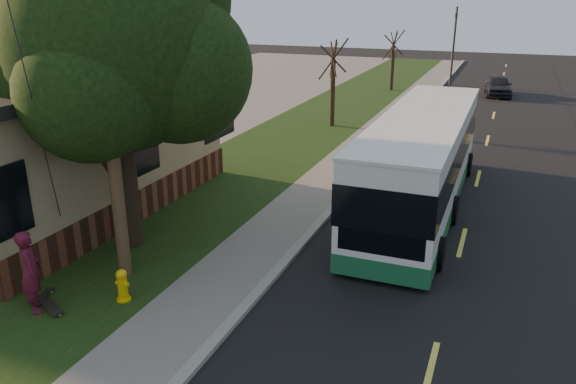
# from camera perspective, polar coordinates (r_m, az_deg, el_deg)

# --- Properties ---
(ground) EXTENTS (120.00, 120.00, 0.00)m
(ground) POSITION_cam_1_polar(r_m,az_deg,el_deg) (11.80, -5.92, -13.49)
(ground) COLOR black
(ground) RESTS_ON ground
(road) EXTENTS (8.00, 80.00, 0.01)m
(road) POSITION_cam_1_polar(r_m,az_deg,el_deg) (19.78, 18.34, -0.35)
(road) COLOR black
(road) RESTS_ON ground
(curb) EXTENTS (0.25, 80.00, 0.12)m
(curb) POSITION_cam_1_polar(r_m,az_deg,el_deg) (20.31, 7.10, 1.20)
(curb) COLOR gray
(curb) RESTS_ON ground
(sidewalk) EXTENTS (2.00, 80.00, 0.08)m
(sidewalk) POSITION_cam_1_polar(r_m,az_deg,el_deg) (20.57, 4.40, 1.48)
(sidewalk) COLOR slate
(sidewalk) RESTS_ON ground
(grass_verge) EXTENTS (5.00, 80.00, 0.07)m
(grass_verge) POSITION_cam_1_polar(r_m,az_deg,el_deg) (21.81, -4.40, 2.52)
(grass_verge) COLOR black
(grass_verge) RESTS_ON ground
(building_lot) EXTENTS (15.00, 80.00, 0.04)m
(building_lot) POSITION_cam_1_polar(r_m,az_deg,el_deg) (27.58, -23.51, 4.55)
(building_lot) COLOR slate
(building_lot) RESTS_ON ground
(fire_hydrant) EXTENTS (0.32, 0.32, 0.74)m
(fire_hydrant) POSITION_cam_1_polar(r_m,az_deg,el_deg) (12.86, -16.47, -9.05)
(fire_hydrant) COLOR yellow
(fire_hydrant) RESTS_ON grass_verge
(utility_pole) EXTENTS (2.86, 3.21, 9.07)m
(utility_pole) POSITION_cam_1_polar(r_m,az_deg,el_deg) (12.72, -18.13, 10.55)
(utility_pole) COLOR #473321
(utility_pole) RESTS_ON ground
(leafy_tree) EXTENTS (6.30, 6.00, 7.80)m
(leafy_tree) POSITION_cam_1_polar(r_m,az_deg,el_deg) (14.47, -16.88, 13.82)
(leafy_tree) COLOR black
(leafy_tree) RESTS_ON grass_verge
(bare_tree_near) EXTENTS (1.38, 1.21, 4.31)m
(bare_tree_near) POSITION_cam_1_polar(r_m,az_deg,el_deg) (28.26, 4.57, 10.86)
(bare_tree_near) COLOR black
(bare_tree_near) RESTS_ON grass_verge
(bare_tree_far) EXTENTS (1.38, 1.21, 4.03)m
(bare_tree_far) POSITION_cam_1_polar(r_m,az_deg,el_deg) (39.71, 10.58, 12.91)
(bare_tree_far) COLOR black
(bare_tree_far) RESTS_ON grass_verge
(traffic_signal) EXTENTS (0.18, 0.22, 5.50)m
(traffic_signal) POSITION_cam_1_polar(r_m,az_deg,el_deg) (43.03, 16.51, 14.51)
(traffic_signal) COLOR #2D2D30
(traffic_signal) RESTS_ON ground
(transit_bus) EXTENTS (2.55, 11.06, 3.00)m
(transit_bus) POSITION_cam_1_polar(r_m,az_deg,el_deg) (17.73, 13.41, 3.27)
(transit_bus) COLOR silver
(transit_bus) RESTS_ON ground
(skateboarder) EXTENTS (0.78, 0.77, 1.82)m
(skateboarder) POSITION_cam_1_polar(r_m,az_deg,el_deg) (12.88, -24.66, -7.34)
(skateboarder) COLOR #521024
(skateboarder) RESTS_ON grass_verge
(skateboard_main) EXTENTS (0.33, 0.75, 0.07)m
(skateboard_main) POSITION_cam_1_polar(r_m,az_deg,el_deg) (13.67, -23.70, -9.66)
(skateboard_main) COLOR black
(skateboard_main) RESTS_ON grass_verge
(skateboard_spare) EXTENTS (0.90, 0.59, 0.08)m
(skateboard_spare) POSITION_cam_1_polar(r_m,az_deg,el_deg) (13.16, -22.96, -10.68)
(skateboard_spare) COLOR black
(skateboard_spare) RESTS_ON grass_verge
(dumpster) EXTENTS (1.65, 1.43, 1.27)m
(dumpster) POSITION_cam_1_polar(r_m,az_deg,el_deg) (20.69, -20.76, 2.19)
(dumpster) COLOR black
(dumpster) RESTS_ON building_lot
(distant_car) EXTENTS (2.00, 4.05, 1.33)m
(distant_car) POSITION_cam_1_polar(r_m,az_deg,el_deg) (39.93, 20.57, 10.11)
(distant_car) COLOR black
(distant_car) RESTS_ON ground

